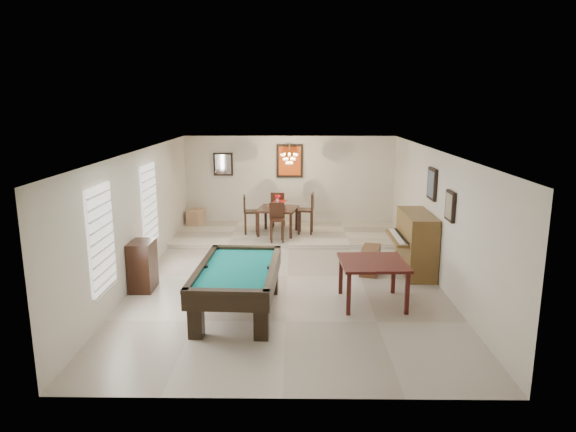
{
  "coord_description": "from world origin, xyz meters",
  "views": [
    {
      "loc": [
        0.13,
        -10.13,
        3.54
      ],
      "look_at": [
        0.0,
        0.6,
        1.15
      ],
      "focal_mm": 32.0,
      "sensor_mm": 36.0,
      "label": 1
    }
  ],
  "objects_px": {
    "dining_chair_north": "(278,209)",
    "dining_chair_south": "(277,223)",
    "chandelier": "(289,155)",
    "pool_table": "(238,291)",
    "dining_table": "(278,219)",
    "flower_vase": "(278,199)",
    "piano_bench": "(370,260)",
    "dining_chair_east": "(306,213)",
    "upright_piano": "(409,243)",
    "dining_chair_west": "(251,215)",
    "corner_bench": "(195,217)",
    "square_table": "(372,282)",
    "apothecary_chest": "(143,266)"
  },
  "relations": [
    {
      "from": "piano_bench",
      "to": "dining_chair_west",
      "type": "xyz_separation_m",
      "value": [
        -2.76,
        2.75,
        0.38
      ]
    },
    {
      "from": "dining_chair_south",
      "to": "dining_chair_east",
      "type": "distance_m",
      "value": 1.11
    },
    {
      "from": "flower_vase",
      "to": "dining_chair_east",
      "type": "bearing_deg",
      "value": 3.3
    },
    {
      "from": "upright_piano",
      "to": "dining_chair_west",
      "type": "height_order",
      "value": "upright_piano"
    },
    {
      "from": "square_table",
      "to": "dining_chair_south",
      "type": "distance_m",
      "value": 4.15
    },
    {
      "from": "square_table",
      "to": "corner_bench",
      "type": "height_order",
      "value": "square_table"
    },
    {
      "from": "apothecary_chest",
      "to": "chandelier",
      "type": "relative_size",
      "value": 1.59
    },
    {
      "from": "dining_chair_north",
      "to": "dining_table",
      "type": "bearing_deg",
      "value": 94.37
    },
    {
      "from": "upright_piano",
      "to": "dining_chair_south",
      "type": "distance_m",
      "value": 3.47
    },
    {
      "from": "piano_bench",
      "to": "dining_chair_south",
      "type": "xyz_separation_m",
      "value": [
        -2.05,
        1.94,
        0.35
      ]
    },
    {
      "from": "dining_chair_south",
      "to": "chandelier",
      "type": "relative_size",
      "value": 1.61
    },
    {
      "from": "piano_bench",
      "to": "dining_chair_east",
      "type": "relative_size",
      "value": 0.84
    },
    {
      "from": "flower_vase",
      "to": "corner_bench",
      "type": "distance_m",
      "value": 2.69
    },
    {
      "from": "flower_vase",
      "to": "dining_chair_south",
      "type": "xyz_separation_m",
      "value": [
        0.0,
        -0.8,
        -0.45
      ]
    },
    {
      "from": "pool_table",
      "to": "dining_chair_south",
      "type": "relative_size",
      "value": 2.5
    },
    {
      "from": "chandelier",
      "to": "piano_bench",
      "type": "bearing_deg",
      "value": -58.49
    },
    {
      "from": "dining_chair_west",
      "to": "chandelier",
      "type": "xyz_separation_m",
      "value": [
        1.01,
        0.11,
        1.57
      ]
    },
    {
      "from": "upright_piano",
      "to": "chandelier",
      "type": "distance_m",
      "value": 4.17
    },
    {
      "from": "pool_table",
      "to": "dining_table",
      "type": "bearing_deg",
      "value": 86.35
    },
    {
      "from": "square_table",
      "to": "dining_table",
      "type": "height_order",
      "value": "dining_table"
    },
    {
      "from": "upright_piano",
      "to": "dining_chair_south",
      "type": "bearing_deg",
      "value": 145.14
    },
    {
      "from": "upright_piano",
      "to": "piano_bench",
      "type": "bearing_deg",
      "value": 176.62
    },
    {
      "from": "upright_piano",
      "to": "piano_bench",
      "type": "height_order",
      "value": "upright_piano"
    },
    {
      "from": "upright_piano",
      "to": "dining_chair_west",
      "type": "xyz_separation_m",
      "value": [
        -3.56,
        2.8,
        -0.01
      ]
    },
    {
      "from": "square_table",
      "to": "dining_chair_south",
      "type": "xyz_separation_m",
      "value": [
        -1.83,
        3.72,
        0.21
      ]
    },
    {
      "from": "corner_bench",
      "to": "piano_bench",
      "type": "bearing_deg",
      "value": -40.21
    },
    {
      "from": "apothecary_chest",
      "to": "chandelier",
      "type": "distance_m",
      "value": 5.15
    },
    {
      "from": "dining_table",
      "to": "flower_vase",
      "type": "relative_size",
      "value": 4.07
    },
    {
      "from": "pool_table",
      "to": "piano_bench",
      "type": "height_order",
      "value": "pool_table"
    },
    {
      "from": "square_table",
      "to": "upright_piano",
      "type": "relative_size",
      "value": 0.74
    },
    {
      "from": "dining_table",
      "to": "upright_piano",
      "type": "bearing_deg",
      "value": -44.27
    },
    {
      "from": "piano_bench",
      "to": "dining_table",
      "type": "distance_m",
      "value": 3.43
    },
    {
      "from": "pool_table",
      "to": "dining_chair_north",
      "type": "relative_size",
      "value": 2.4
    },
    {
      "from": "flower_vase",
      "to": "corner_bench",
      "type": "bearing_deg",
      "value": 156.84
    },
    {
      "from": "dining_chair_north",
      "to": "dining_chair_south",
      "type": "bearing_deg",
      "value": 94.05
    },
    {
      "from": "dining_chair_west",
      "to": "dining_chair_east",
      "type": "relative_size",
      "value": 0.94
    },
    {
      "from": "pool_table",
      "to": "dining_table",
      "type": "xyz_separation_m",
      "value": [
        0.52,
        4.97,
        0.13
      ]
    },
    {
      "from": "square_table",
      "to": "chandelier",
      "type": "bearing_deg",
      "value": 108.25
    },
    {
      "from": "piano_bench",
      "to": "corner_bench",
      "type": "relative_size",
      "value": 1.89
    },
    {
      "from": "apothecary_chest",
      "to": "dining_chair_east",
      "type": "bearing_deg",
      "value": 50.65
    },
    {
      "from": "flower_vase",
      "to": "chandelier",
      "type": "bearing_deg",
      "value": 23.0
    },
    {
      "from": "dining_chair_south",
      "to": "corner_bench",
      "type": "bearing_deg",
      "value": 137.16
    },
    {
      "from": "corner_bench",
      "to": "dining_chair_north",
      "type": "bearing_deg",
      "value": -7.1
    },
    {
      "from": "piano_bench",
      "to": "dining_chair_north",
      "type": "height_order",
      "value": "dining_chair_north"
    },
    {
      "from": "pool_table",
      "to": "square_table",
      "type": "xyz_separation_m",
      "value": [
        2.36,
        0.45,
        -0.01
      ]
    },
    {
      "from": "pool_table",
      "to": "apothecary_chest",
      "type": "relative_size",
      "value": 2.53
    },
    {
      "from": "dining_chair_east",
      "to": "chandelier",
      "type": "distance_m",
      "value": 1.6
    },
    {
      "from": "upright_piano",
      "to": "flower_vase",
      "type": "xyz_separation_m",
      "value": [
        -2.85,
        2.78,
        0.41
      ]
    },
    {
      "from": "flower_vase",
      "to": "dining_chair_north",
      "type": "distance_m",
      "value": 0.84
    },
    {
      "from": "dining_chair_north",
      "to": "corner_bench",
      "type": "bearing_deg",
      "value": -3.66
    }
  ]
}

